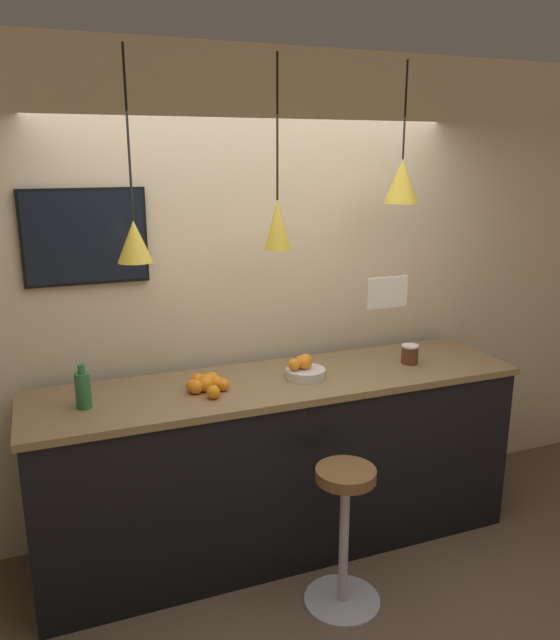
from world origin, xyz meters
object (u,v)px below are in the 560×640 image
Objects in this scene: juice_bottle at (83,390)px; spread_jar at (410,354)px; fruit_bowl at (304,369)px; mounted_tv at (85,237)px; bar_stool at (344,523)px.

juice_bottle is 1.97× the size of spread_jar.
fruit_bowl reaches higher than spread_jar.
mounted_tv reaches higher than spread_jar.
mounted_tv is (-1.82, 0.43, 0.75)m from spread_jar.
fruit_bowl is 1.95× the size of spread_jar.
juice_bottle reaches higher than spread_jar.
bar_stool is 2.04m from mounted_tv.
bar_stool is at bearing -43.16° from mounted_tv.
mounted_tv is at bearing 77.16° from juice_bottle.
spread_jar is at bearing 39.03° from bar_stool.
juice_bottle is (-1.19, 0.59, 0.68)m from bar_stool.
spread_jar is (1.91, 0.00, -0.04)m from juice_bottle.
juice_bottle is 0.35× the size of mounted_tv.
fruit_bowl is 1.41m from mounted_tv.
bar_stool is at bearing -26.46° from juice_bottle.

